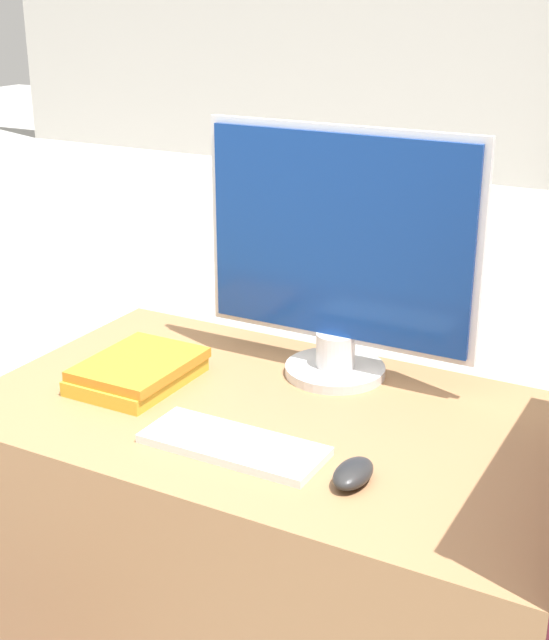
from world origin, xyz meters
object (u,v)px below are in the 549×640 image
mouse (353,473)px  book_stack (138,371)px  monitor (338,254)px  keyboard (234,445)px

mouse → book_stack: (-0.55, 0.15, 0.01)m
monitor → keyboard: size_ratio=1.77×
monitor → book_stack: (-0.34, -0.23, -0.24)m
mouse → monitor: bearing=118.8°
keyboard → mouse: (0.23, -0.00, 0.01)m
monitor → mouse: size_ratio=5.73×
mouse → book_stack: bearing=164.7°
monitor → keyboard: 0.46m
keyboard → mouse: size_ratio=3.24×
keyboard → book_stack: 0.35m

